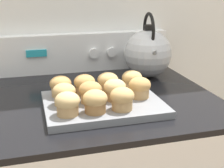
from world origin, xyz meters
TOP-DOWN VIEW (x-y plane):
  - control_panel at (0.00, 0.68)m, footprint 0.78×0.07m
  - muffin_pan at (-0.00, 0.25)m, footprint 0.35×0.28m
  - muffin_r0_c0 at (-0.12, 0.17)m, footprint 0.07×0.07m
  - muffin_r0_c1 at (-0.04, 0.17)m, footprint 0.07×0.07m
  - muffin_r0_c2 at (0.04, 0.17)m, footprint 0.07×0.07m
  - muffin_r1_c0 at (-0.12, 0.25)m, footprint 0.07×0.07m
  - muffin_r1_c1 at (-0.04, 0.25)m, footprint 0.07×0.07m
  - muffin_r1_c2 at (0.04, 0.25)m, footprint 0.07×0.07m
  - muffin_r1_c3 at (0.12, 0.25)m, footprint 0.07×0.07m
  - muffin_r2_c0 at (-0.12, 0.33)m, footprint 0.07×0.07m
  - muffin_r2_c1 at (-0.04, 0.33)m, footprint 0.07×0.07m
  - muffin_r2_c2 at (0.04, 0.33)m, footprint 0.07×0.07m
  - muffin_r2_c3 at (0.12, 0.33)m, footprint 0.07×0.07m
  - tea_kettle at (0.25, 0.52)m, footprint 0.19×0.22m

SIDE VIEW (x-z plane):
  - muffin_pan at x=0.00m, z-range 0.89..0.92m
  - muffin_r0_c0 at x=-0.12m, z-range 0.92..0.98m
  - muffin_r0_c1 at x=-0.04m, z-range 0.92..0.98m
  - muffin_r0_c2 at x=0.04m, z-range 0.92..0.98m
  - muffin_r1_c0 at x=-0.12m, z-range 0.92..0.98m
  - muffin_r1_c1 at x=-0.04m, z-range 0.92..0.98m
  - muffin_r1_c2 at x=0.04m, z-range 0.92..0.98m
  - muffin_r1_c3 at x=0.12m, z-range 0.92..0.98m
  - muffin_r2_c0 at x=-0.12m, z-range 0.92..0.98m
  - muffin_r2_c1 at x=-0.04m, z-range 0.92..0.98m
  - muffin_r2_c2 at x=0.04m, z-range 0.92..0.98m
  - muffin_r2_c3 at x=0.12m, z-range 0.92..0.98m
  - control_panel at x=0.00m, z-range 0.89..1.06m
  - tea_kettle at x=0.25m, z-range 0.86..1.12m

